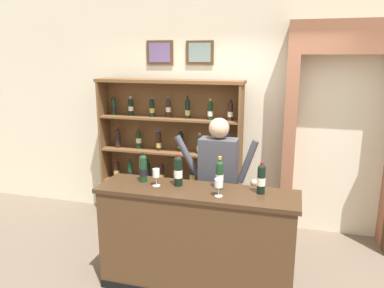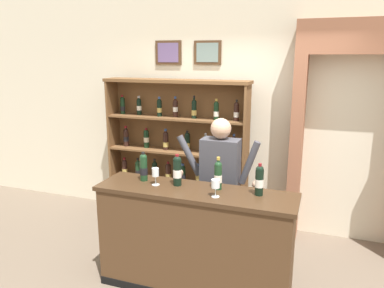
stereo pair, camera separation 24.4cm
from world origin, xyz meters
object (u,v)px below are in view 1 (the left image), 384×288
wine_glass_center (156,174)px  tasting_counter (196,240)px  shopkeeper (218,176)px  wine_glass_spare (219,184)px  tasting_bottle_grappa (143,168)px  tasting_bottle_riserva (261,178)px  tasting_bottle_brunello (178,170)px  wine_shelf (170,151)px  tasting_bottle_vin_santo (220,174)px

wine_glass_center → tasting_counter: bearing=0.1°
shopkeeper → wine_glass_spare: size_ratio=10.10×
tasting_bottle_grappa → wine_glass_center: size_ratio=1.74×
tasting_bottle_grappa → tasting_bottle_riserva: bearing=-0.5°
tasting_bottle_brunello → tasting_bottle_riserva: tasting_bottle_brunello is taller
wine_shelf → tasting_bottle_vin_santo: size_ratio=6.31×
shopkeeper → wine_shelf: bearing=135.3°
wine_glass_spare → tasting_bottle_vin_santo: bearing=99.6°
tasting_counter → tasting_bottle_brunello: (-0.20, 0.06, 0.66)m
wine_shelf → tasting_bottle_riserva: (1.31, -1.29, 0.17)m
tasting_bottle_vin_santo → wine_shelf: bearing=126.1°
tasting_bottle_riserva → tasting_bottle_vin_santo: bearing=176.3°
tasting_counter → wine_glass_center: size_ratio=11.16×
tasting_counter → wine_glass_center: 0.74m
tasting_bottle_grappa → tasting_bottle_riserva: 1.14m
shopkeeper → tasting_bottle_grappa: size_ratio=5.54×
tasting_bottle_brunello → wine_glass_center: 0.21m
wine_glass_spare → tasting_counter: bearing=156.0°
tasting_bottle_riserva → tasting_bottle_brunello: bearing=-179.5°
tasting_bottle_riserva → tasting_counter: bearing=-173.0°
tasting_bottle_brunello → tasting_bottle_vin_santo: (0.39, 0.03, -0.01)m
tasting_bottle_brunello → wine_glass_center: size_ratio=1.82×
tasting_bottle_grappa → tasting_counter: bearing=-8.2°
shopkeeper → wine_glass_center: shopkeeper is taller
wine_glass_spare → shopkeeper: bearing=102.2°
wine_shelf → tasting_bottle_brunello: (0.53, -1.29, 0.18)m
tasting_bottle_vin_santo → shopkeeper: bearing=103.3°
wine_shelf → wine_glass_center: wine_shelf is taller
tasting_bottle_grappa → tasting_bottle_brunello: size_ratio=0.96×
tasting_bottle_grappa → wine_shelf: bearing=97.3°
tasting_bottle_brunello → wine_glass_center: (-0.20, -0.07, -0.03)m
tasting_bottle_vin_santo → wine_glass_center: 0.60m
tasting_bottle_brunello → tasting_bottle_riserva: bearing=0.5°
wine_glass_center → tasting_bottle_brunello: bearing=18.3°
tasting_counter → tasting_bottle_grappa: 0.87m
tasting_bottle_grappa → tasting_bottle_vin_santo: bearing=1.2°
tasting_bottle_vin_santo → tasting_bottle_riserva: (0.38, -0.02, 0.00)m
tasting_bottle_grappa → wine_glass_spare: 0.81m
shopkeeper → tasting_bottle_riserva: (0.49, -0.48, 0.17)m
shopkeeper → tasting_bottle_riserva: 0.71m
shopkeeper → tasting_bottle_riserva: size_ratio=5.53×
tasting_bottle_vin_santo → wine_glass_center: tasting_bottle_vin_santo is taller
shopkeeper → tasting_counter: bearing=-99.1°
shopkeeper → tasting_bottle_riserva: bearing=-44.4°
shopkeeper → tasting_bottle_grappa: (-0.65, -0.47, 0.17)m
tasting_bottle_riserva → wine_glass_center: 0.98m
wine_shelf → tasting_bottle_vin_santo: 1.57m
wine_glass_center → tasting_bottle_vin_santo: bearing=9.3°
wine_shelf → tasting_bottle_vin_santo: bearing=-53.9°
tasting_counter → tasting_bottle_riserva: tasting_bottle_riserva is taller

